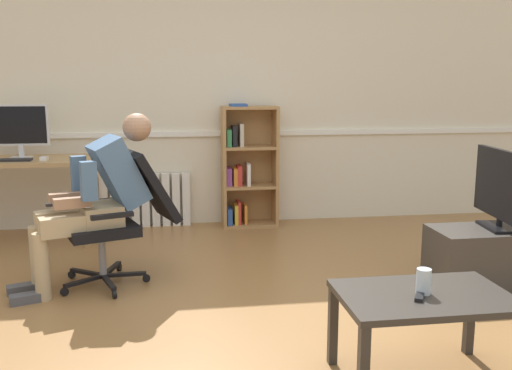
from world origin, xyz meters
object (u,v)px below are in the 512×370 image
Objects in this scene: keyboard at (9,160)px; bookshelf at (246,168)px; office_chair at (124,211)px; person_seated at (96,196)px; radiator at (146,200)px; computer_mouse at (44,158)px; tv_stand at (497,257)px; spare_remote at (420,295)px; computer_desk at (18,170)px; tv_screen at (502,188)px; coffee_table at (424,305)px; drinking_glass at (424,281)px; imac_monitor at (20,127)px.

bookshelf is at bearing 11.50° from keyboard.
person_seated is at bearing -90.00° from office_chair.
computer_mouse is at bearing -148.57° from radiator.
computer_mouse is at bearing 3.97° from keyboard.
person_seated is 2.84m from tv_stand.
spare_remote is (1.65, -1.61, -0.20)m from person_seated.
computer_desk is 4.00m from tv_screen.
keyboard is at bearing -155.46° from office_chair.
office_chair reaches higher than tv_stand.
coffee_table is 6.65× the size of drinking_glass.
computer_desk is 0.31m from computer_mouse.
imac_monitor is 3.35× the size of spare_remote.
bookshelf is 1.85m from office_chair.
imac_monitor is 0.41× the size of person_seated.
bookshelf reaches higher than tv_stand.
computer_mouse is at bearing -40.15° from imac_monitor.
tv_stand is at bearing 61.38° from person_seated.
bookshelf is at bearing 126.85° from spare_remote.
spare_remote reaches higher than tv_stand.
coffee_table is at bearing -50.24° from computer_mouse.
computer_mouse reaches higher than radiator.
radiator is (1.07, 0.31, -0.76)m from imac_monitor.
imac_monitor is 3.89m from spare_remote.
bookshelf is 3.18m from coffee_table.
computer_mouse is at bearing 158.67° from spare_remote.
office_chair is 7.85× the size of drinking_glass.
imac_monitor reaches higher than coffee_table.
computer_mouse reaches higher than computer_desk.
keyboard is 3.13× the size of drinking_glass.
computer_desk is 4.02m from tv_stand.
radiator is 3.54m from coffee_table.
tv_stand is at bearing 76.18° from spare_remote.
radiator is (-1.00, 0.10, -0.32)m from bookshelf.
bookshelf is 2.51m from tv_screen.
tv_stand is at bearing -52.71° from bookshelf.
drinking_glass is (1.68, -1.57, -0.15)m from person_seated.
keyboard is at bearing -104.09° from imac_monitor.
bookshelf reaches higher than coffee_table.
imac_monitor reaches higher than computer_mouse.
coffee_table is at bearing -46.63° from keyboard.
office_chair is (-0.07, -1.60, 0.25)m from radiator.
computer_mouse is at bearing -165.00° from office_chair.
drinking_glass is (1.50, -1.64, -0.01)m from office_chair.
imac_monitor is 1.35m from radiator.
bookshelf is 3.17m from drinking_glass.
computer_mouse is 0.11× the size of office_chair.
tv_stand is (3.61, -1.70, -0.44)m from computer_desk.
computer_desk is 0.39m from imac_monitor.
person_seated is 8.08× the size of spare_remote.
drinking_glass is (1.43, -3.24, 0.24)m from radiator.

